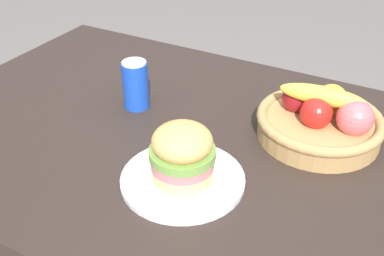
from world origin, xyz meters
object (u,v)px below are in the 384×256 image
Objects in this scene: soda_can at (136,85)px; fruit_basket at (321,120)px; plate at (183,179)px; sandwich at (182,153)px.

soda_can is 0.46m from fruit_basket.
soda_can is at bearing 140.60° from plate.
soda_can is at bearing 140.60° from sandwich.
sandwich reaches higher than plate.
fruit_basket is at bearing 56.11° from plate.
soda_can reaches higher than plate.
fruit_basket is (0.20, 0.30, -0.03)m from sandwich.
plate is 0.33m from soda_can.
plate is at bearing -39.40° from soda_can.
sandwich is at bearing -39.40° from soda_can.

